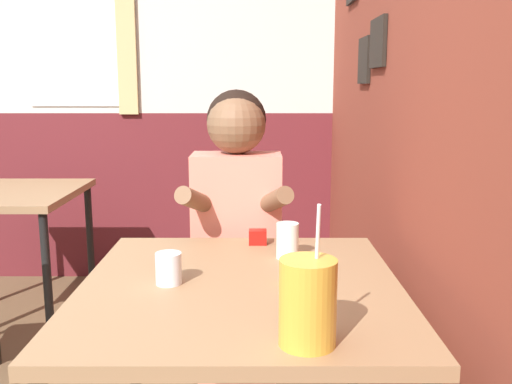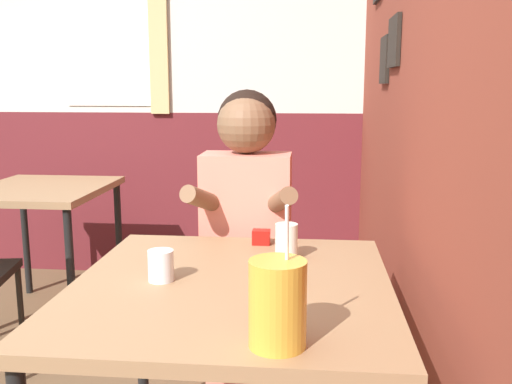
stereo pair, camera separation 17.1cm
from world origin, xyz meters
name	(u,v)px [view 2 (the right image)]	position (x,y,z in m)	size (l,w,h in m)	color
brick_wall_right	(402,66)	(1.34, 1.32, 1.35)	(0.08, 4.65, 2.70)	brown
back_wall	(159,73)	(-0.01, 2.67, 1.36)	(5.61, 0.09, 2.70)	silver
main_table	(232,305)	(0.77, 0.44, 0.67)	(0.88, 0.95, 0.74)	#93704C
background_table	(42,203)	(-0.46, 1.84, 0.65)	(0.67, 0.78, 0.74)	#93704C
person_seated	(247,239)	(0.74, 1.09, 0.68)	(0.42, 0.42, 1.26)	#EA7F6B
cocktail_pitcher	(278,304)	(0.92, 0.07, 0.83)	(0.12, 0.12, 0.30)	gold
glass_near_pitcher	(161,266)	(0.57, 0.44, 0.78)	(0.07, 0.07, 0.09)	silver
glass_center	(286,241)	(0.91, 0.68, 0.80)	(0.07, 0.07, 0.11)	silver
condiment_ketchup	(261,237)	(0.82, 0.84, 0.77)	(0.06, 0.04, 0.05)	#B7140F
condiment_mustard	(284,276)	(0.92, 0.44, 0.77)	(0.06, 0.04, 0.05)	yellow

